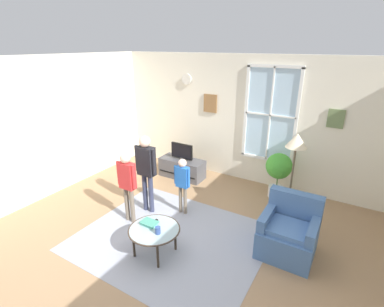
% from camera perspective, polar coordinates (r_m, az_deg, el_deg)
% --- Properties ---
extents(ground_plane, '(6.59, 6.25, 0.02)m').
position_cam_1_polar(ground_plane, '(4.58, -4.99, -18.33)').
color(ground_plane, '#9E7A56').
extents(back_wall, '(5.99, 0.17, 2.71)m').
position_cam_1_polar(back_wall, '(6.28, 10.33, 6.68)').
color(back_wall, silver).
rests_on(back_wall, ground_plane).
extents(side_wall_left, '(0.12, 5.65, 2.71)m').
position_cam_1_polar(side_wall_left, '(6.10, -29.53, 3.75)').
color(side_wall_left, silver).
rests_on(side_wall_left, ground_plane).
extents(area_rug, '(2.82, 2.36, 0.01)m').
position_cam_1_polar(area_rug, '(4.74, -4.08, -16.49)').
color(area_rug, '#999EAD').
rests_on(area_rug, ground_plane).
extents(tv_stand, '(1.03, 0.45, 0.44)m').
position_cam_1_polar(tv_stand, '(6.56, -1.99, -2.93)').
color(tv_stand, '#4C4C51').
rests_on(tv_stand, ground_plane).
extents(television, '(0.53, 0.08, 0.37)m').
position_cam_1_polar(television, '(6.40, -2.05, 0.45)').
color(television, '#4C4C4C').
rests_on(television, tv_stand).
extents(armchair, '(0.76, 0.74, 0.87)m').
position_cam_1_polar(armchair, '(4.51, 18.74, -14.81)').
color(armchair, '#476B9E').
rests_on(armchair, ground_plane).
extents(coffee_table, '(0.75, 0.75, 0.43)m').
position_cam_1_polar(coffee_table, '(4.26, -7.55, -15.01)').
color(coffee_table, '#99B2B7').
rests_on(coffee_table, ground_plane).
extents(book_stack, '(0.24, 0.17, 0.05)m').
position_cam_1_polar(book_stack, '(4.33, -8.53, -13.58)').
color(book_stack, '#5ECAB3').
rests_on(book_stack, coffee_table).
extents(cup, '(0.08, 0.08, 0.11)m').
position_cam_1_polar(cup, '(4.12, -6.85, -14.98)').
color(cup, '#334C8C').
rests_on(cup, coffee_table).
extents(remote_near_books, '(0.06, 0.14, 0.02)m').
position_cam_1_polar(remote_near_books, '(4.37, -7.60, -13.38)').
color(remote_near_books, black).
rests_on(remote_near_books, coffee_table).
extents(person_blue_shirt, '(0.32, 0.14, 1.06)m').
position_cam_1_polar(person_blue_shirt, '(5.01, -1.90, -5.31)').
color(person_blue_shirt, '#726656').
rests_on(person_blue_shirt, ground_plane).
extents(person_red_shirt, '(0.38, 0.17, 1.27)m').
position_cam_1_polar(person_red_shirt, '(4.84, -12.81, -5.13)').
color(person_red_shirt, '#726656').
rests_on(person_red_shirt, ground_plane).
extents(person_black_shirt, '(0.44, 0.20, 1.45)m').
position_cam_1_polar(person_black_shirt, '(5.03, -9.12, -2.39)').
color(person_black_shirt, '#333851').
rests_on(person_black_shirt, ground_plane).
extents(potted_plant_by_window, '(0.50, 0.50, 0.92)m').
position_cam_1_polar(potted_plant_by_window, '(5.82, 16.90, -3.11)').
color(potted_plant_by_window, silver).
rests_on(potted_plant_by_window, ground_plane).
extents(floor_lamp, '(0.32, 0.32, 1.66)m').
position_cam_1_polar(floor_lamp, '(4.57, 19.99, 0.55)').
color(floor_lamp, black).
rests_on(floor_lamp, ground_plane).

